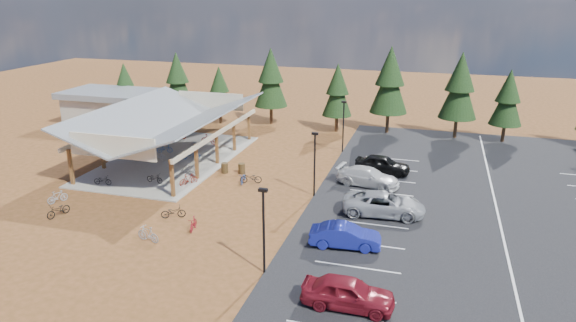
{
  "coord_description": "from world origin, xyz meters",
  "views": [
    {
      "loc": [
        13.55,
        -34.29,
        15.25
      ],
      "look_at": [
        2.34,
        3.82,
        2.04
      ],
      "focal_mm": 32.0,
      "sensor_mm": 36.0,
      "label": 1
    }
  ],
  "objects_px": {
    "bike_9": "(57,197)",
    "bike_1": "(158,155)",
    "lamp_post_1": "(315,160)",
    "bike_0": "(103,180)",
    "car_2": "(384,204)",
    "outbuilding": "(112,106)",
    "bike_15": "(188,179)",
    "car_4": "(382,164)",
    "bike_5": "(191,168)",
    "bike_12": "(173,212)",
    "bike_pavilion": "(170,121)",
    "bike_11": "(193,224)",
    "bike_14": "(243,178)",
    "lamp_post_2": "(343,123)",
    "bike_13": "(148,234)",
    "bike_6": "(190,154)",
    "bike_2": "(165,149)",
    "lamp_post_0": "(264,225)",
    "bike_8": "(58,210)",
    "trash_bin_1": "(225,168)",
    "bike_3": "(179,134)",
    "car_0": "(348,293)",
    "bike_4": "(155,178)",
    "bike_7": "(209,139)",
    "car_1": "(345,236)",
    "trash_bin_0": "(242,168)"
  },
  "relations": [
    {
      "from": "bike_pavilion",
      "to": "car_0",
      "type": "bearing_deg",
      "value": -43.34
    },
    {
      "from": "car_0",
      "to": "bike_4",
      "type": "bearing_deg",
      "value": 54.94
    },
    {
      "from": "bike_1",
      "to": "lamp_post_1",
      "type": "bearing_deg",
      "value": -98.82
    },
    {
      "from": "bike_pavilion",
      "to": "bike_13",
      "type": "relative_size",
      "value": 11.08
    },
    {
      "from": "lamp_post_2",
      "to": "bike_15",
      "type": "bearing_deg",
      "value": -129.67
    },
    {
      "from": "bike_5",
      "to": "car_4",
      "type": "bearing_deg",
      "value": -85.08
    },
    {
      "from": "bike_7",
      "to": "bike_8",
      "type": "bearing_deg",
      "value": 176.1
    },
    {
      "from": "bike_5",
      "to": "bike_8",
      "type": "height_order",
      "value": "bike_5"
    },
    {
      "from": "lamp_post_2",
      "to": "bike_8",
      "type": "relative_size",
      "value": 2.79
    },
    {
      "from": "bike_11",
      "to": "bike_3",
      "type": "bearing_deg",
      "value": 109.61
    },
    {
      "from": "outbuilding",
      "to": "trash_bin_1",
      "type": "relative_size",
      "value": 12.22
    },
    {
      "from": "bike_3",
      "to": "outbuilding",
      "type": "bearing_deg",
      "value": 79.48
    },
    {
      "from": "bike_12",
      "to": "bike_pavilion",
      "type": "bearing_deg",
      "value": 2.19
    },
    {
      "from": "bike_0",
      "to": "bike_6",
      "type": "height_order",
      "value": "bike_6"
    },
    {
      "from": "trash_bin_1",
      "to": "bike_5",
      "type": "height_order",
      "value": "bike_5"
    },
    {
      "from": "trash_bin_0",
      "to": "bike_1",
      "type": "bearing_deg",
      "value": 173.73
    },
    {
      "from": "lamp_post_0",
      "to": "car_2",
      "type": "distance_m",
      "value": 11.58
    },
    {
      "from": "bike_15",
      "to": "car_0",
      "type": "xyz_separation_m",
      "value": [
        15.62,
        -13.36,
        0.34
      ]
    },
    {
      "from": "bike_2",
      "to": "car_4",
      "type": "bearing_deg",
      "value": -109.43
    },
    {
      "from": "bike_11",
      "to": "bike_12",
      "type": "xyz_separation_m",
      "value": [
        -2.22,
        1.37,
        -0.0
      ]
    },
    {
      "from": "bike_11",
      "to": "car_4",
      "type": "distance_m",
      "value": 18.39
    },
    {
      "from": "lamp_post_0",
      "to": "bike_12",
      "type": "height_order",
      "value": "lamp_post_0"
    },
    {
      "from": "bike_11",
      "to": "bike_13",
      "type": "height_order",
      "value": "bike_13"
    },
    {
      "from": "bike_4",
      "to": "bike_9",
      "type": "bearing_deg",
      "value": 145.48
    },
    {
      "from": "bike_5",
      "to": "bike_2",
      "type": "bearing_deg",
      "value": 35.51
    },
    {
      "from": "bike_6",
      "to": "bike_12",
      "type": "distance_m",
      "value": 13.02
    },
    {
      "from": "bike_5",
      "to": "bike_13",
      "type": "xyz_separation_m",
      "value": [
        3.16,
        -12.27,
        -0.02
      ]
    },
    {
      "from": "lamp_post_1",
      "to": "bike_0",
      "type": "distance_m",
      "value": 17.56
    },
    {
      "from": "bike_pavilion",
      "to": "bike_6",
      "type": "distance_m",
      "value": 3.68
    },
    {
      "from": "bike_9",
      "to": "bike_1",
      "type": "bearing_deg",
      "value": -74.08
    },
    {
      "from": "bike_pavilion",
      "to": "bike_4",
      "type": "relative_size",
      "value": 12.48
    },
    {
      "from": "bike_4",
      "to": "bike_14",
      "type": "relative_size",
      "value": 0.99
    },
    {
      "from": "bike_14",
      "to": "car_2",
      "type": "relative_size",
      "value": 0.27
    },
    {
      "from": "bike_14",
      "to": "lamp_post_2",
      "type": "bearing_deg",
      "value": 51.22
    },
    {
      "from": "bike_6",
      "to": "bike_7",
      "type": "relative_size",
      "value": 1.03
    },
    {
      "from": "lamp_post_1",
      "to": "bike_9",
      "type": "bearing_deg",
      "value": -159.64
    },
    {
      "from": "bike_15",
      "to": "bike_11",
      "type": "bearing_deg",
      "value": 154.67
    },
    {
      "from": "bike_6",
      "to": "bike_14",
      "type": "relative_size",
      "value": 1.16
    },
    {
      "from": "bike_3",
      "to": "bike_11",
      "type": "distance_m",
      "value": 22.71
    },
    {
      "from": "bike_9",
      "to": "car_1",
      "type": "bearing_deg",
      "value": -155.18
    },
    {
      "from": "bike_5",
      "to": "outbuilding",
      "type": "bearing_deg",
      "value": 38.79
    },
    {
      "from": "bike_pavilion",
      "to": "bike_14",
      "type": "distance_m",
      "value": 10.08
    },
    {
      "from": "lamp_post_1",
      "to": "car_0",
      "type": "distance_m",
      "value": 15.06
    },
    {
      "from": "bike_13",
      "to": "bike_8",
      "type": "bearing_deg",
      "value": -88.16
    },
    {
      "from": "lamp_post_0",
      "to": "bike_8",
      "type": "distance_m",
      "value": 16.99
    },
    {
      "from": "lamp_post_2",
      "to": "bike_8",
      "type": "height_order",
      "value": "lamp_post_2"
    },
    {
      "from": "lamp_post_0",
      "to": "bike_14",
      "type": "bearing_deg",
      "value": 115.78
    },
    {
      "from": "car_2",
      "to": "outbuilding",
      "type": "bearing_deg",
      "value": 57.9
    },
    {
      "from": "bike_15",
      "to": "car_4",
      "type": "relative_size",
      "value": 0.35
    },
    {
      "from": "bike_6",
      "to": "bike_11",
      "type": "bearing_deg",
      "value": -170.42
    }
  ]
}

